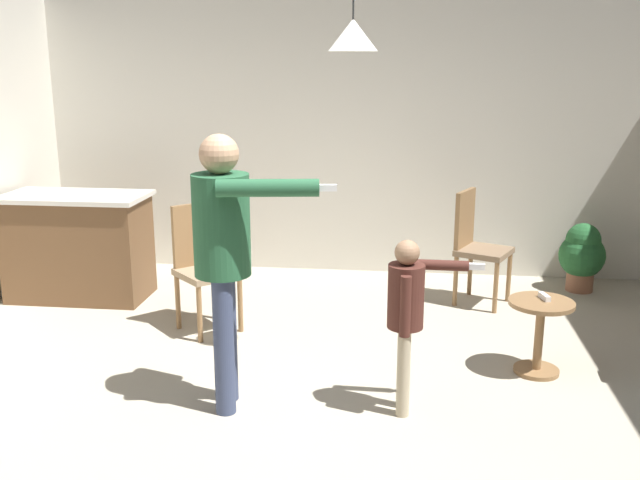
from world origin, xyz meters
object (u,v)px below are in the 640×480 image
at_px(dining_chair_near_wall, 203,262).
at_px(potted_plant_corner, 582,254).
at_px(dining_chair_by_counter, 476,243).
at_px(person_child, 407,307).
at_px(spare_remote_on_table, 544,297).
at_px(person_adult, 224,243).
at_px(kitchen_counter, 79,246).
at_px(side_table_by_couch, 540,328).

bearing_deg(dining_chair_near_wall, potted_plant_corner, 158.10).
bearing_deg(dining_chair_by_counter, person_child, 9.27).
relative_size(dining_chair_by_counter, potted_plant_corner, 1.55).
bearing_deg(dining_chair_by_counter, spare_remote_on_table, 37.97).
bearing_deg(spare_remote_on_table, potted_plant_corner, 69.73).
bearing_deg(person_adult, kitchen_counter, -144.28).
relative_size(kitchen_counter, dining_chair_near_wall, 1.26).
bearing_deg(side_table_by_couch, person_adult, -160.03).
bearing_deg(potted_plant_corner, person_adult, -135.75).
bearing_deg(side_table_by_couch, potted_plant_corner, 69.50).
distance_m(person_adult, dining_chair_by_counter, 2.81).
xyz_separation_m(kitchen_counter, dining_chair_near_wall, (1.32, -0.61, 0.07)).
height_order(kitchen_counter, potted_plant_corner, kitchen_counter).
xyz_separation_m(person_adult, dining_chair_by_counter, (1.69, 2.18, -0.50)).
bearing_deg(spare_remote_on_table, dining_chair_near_wall, 168.25).
bearing_deg(person_child, dining_chair_near_wall, -126.68).
relative_size(dining_chair_by_counter, dining_chair_near_wall, 1.00).
distance_m(kitchen_counter, dining_chair_near_wall, 1.46).
relative_size(kitchen_counter, potted_plant_corner, 1.96).
bearing_deg(side_table_by_couch, dining_chair_near_wall, 167.24).
height_order(potted_plant_corner, spare_remote_on_table, potted_plant_corner).
bearing_deg(dining_chair_by_counter, kitchen_counter, -60.32).
relative_size(person_child, spare_remote_on_table, 8.33).
distance_m(dining_chair_by_counter, dining_chair_near_wall, 2.38).
bearing_deg(person_adult, spare_remote_on_table, 102.44).
height_order(side_table_by_couch, spare_remote_on_table, spare_remote_on_table).
relative_size(side_table_by_couch, dining_chair_near_wall, 0.52).
bearing_deg(dining_chair_near_wall, kitchen_counter, -69.34).
bearing_deg(person_adult, side_table_by_couch, 101.62).
bearing_deg(spare_remote_on_table, dining_chair_by_counter, 102.89).
bearing_deg(side_table_by_couch, person_child, -143.59).
height_order(dining_chair_near_wall, spare_remote_on_table, dining_chair_near_wall).
relative_size(kitchen_counter, side_table_by_couch, 2.42).
bearing_deg(person_child, kitchen_counter, -121.35).
relative_size(kitchen_counter, spare_remote_on_table, 9.69).
xyz_separation_m(dining_chair_by_counter, potted_plant_corner, (1.02, 0.45, -0.19)).
bearing_deg(spare_remote_on_table, person_adult, -159.21).
xyz_separation_m(side_table_by_couch, dining_chair_near_wall, (-2.51, 0.57, 0.22)).
height_order(person_adult, spare_remote_on_table, person_adult).
bearing_deg(kitchen_counter, person_child, -32.27).
distance_m(person_adult, spare_remote_on_table, 2.21).
distance_m(side_table_by_couch, person_adult, 2.23).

